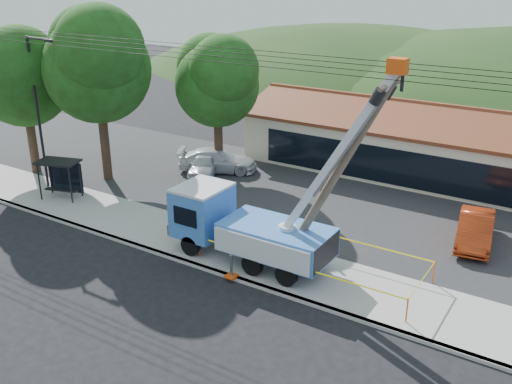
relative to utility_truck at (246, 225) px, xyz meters
The scene contains 17 objects.
ground 4.34m from the utility_truck, 107.70° to the right, with size 120.00×120.00×0.00m, color black.
curb 2.67m from the utility_truck, 125.80° to the right, with size 60.00×0.25×0.15m, color #9E9C94.
sidewalk 2.10m from the utility_truck, 168.98° to the left, with size 60.00×4.00×0.15m, color #9E9C94.
parking_lot 8.50m from the utility_truck, 98.30° to the left, with size 60.00×12.00×0.10m, color #28282B.
strip_mall 16.45m from the utility_truck, 80.21° to the left, with size 22.50×8.53×4.67m.
streetlight 15.44m from the utility_truck, behind, with size 2.13×0.22×9.00m.
tree_west_near 15.00m from the utility_truck, 162.22° to the left, with size 7.56×6.72×10.80m.
tree_west_far 19.01m from the utility_truck, behind, with size 6.84×6.08×9.48m.
tree_lot 13.12m from the utility_truck, 131.61° to the left, with size 6.30×5.60×8.94m.
hill_west 53.76m from the utility_truck, 107.55° to the left, with size 78.40×56.00×28.00m, color #1B3814.
utility_truck is the anchor object (origin of this frame).
leaning_pole 5.52m from the utility_truck, ahead, with size 4.96×2.01×9.42m.
bus_shelter 13.03m from the utility_truck, behind, with size 2.65×2.07×2.24m.
caution_tape 3.16m from the utility_truck, 13.53° to the left, with size 9.77×3.47×1.00m.
car_silver 11.85m from the utility_truck, 136.44° to the left, with size 1.64×4.07×1.39m, color silver.
car_red 11.20m from the utility_truck, 40.70° to the left, with size 1.56×4.48×1.47m, color #A63110.
car_white 12.36m from the utility_truck, 132.05° to the left, with size 2.05×5.05×1.47m, color silver.
Camera 1 is at (13.93, -15.48, 12.55)m, focal length 40.00 mm.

